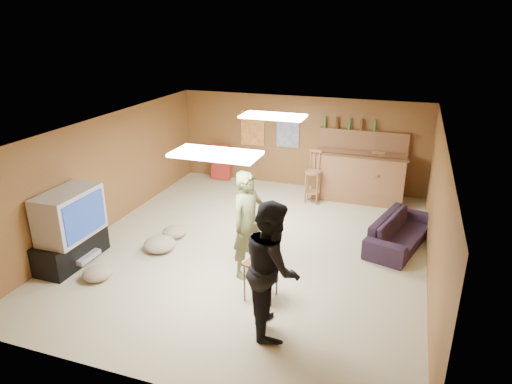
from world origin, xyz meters
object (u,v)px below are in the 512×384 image
(sofa, at_px, (400,231))
(tray_table, at_px, (261,281))
(tv_body, at_px, (69,214))
(person_olive, at_px, (248,225))
(person_black, at_px, (272,268))
(bar_counter, at_px, (358,177))

(sofa, height_order, tray_table, tray_table)
(tv_body, relative_size, person_olive, 0.63)
(tv_body, height_order, person_black, person_black)
(person_olive, distance_m, tray_table, 0.92)
(sofa, bearing_deg, tv_body, 131.33)
(tv_body, bearing_deg, person_olive, 11.79)
(bar_counter, height_order, sofa, bar_counter)
(bar_counter, height_order, tray_table, bar_counter)
(bar_counter, height_order, person_black, person_black)
(tv_body, distance_m, person_black, 3.69)
(person_olive, xyz_separation_m, sofa, (2.27, 1.85, -0.61))
(tray_table, bearing_deg, person_olive, 124.49)
(bar_counter, bearing_deg, person_olive, -108.08)
(bar_counter, bearing_deg, sofa, -63.04)
(person_black, height_order, tray_table, person_black)
(tv_body, xyz_separation_m, bar_counter, (4.15, 4.45, -0.35))
(sofa, relative_size, tray_table, 3.13)
(tv_body, distance_m, person_olive, 2.96)
(tv_body, height_order, tray_table, tv_body)
(tray_table, bearing_deg, tv_body, -179.80)
(tv_body, relative_size, sofa, 0.59)
(person_black, height_order, sofa, person_black)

